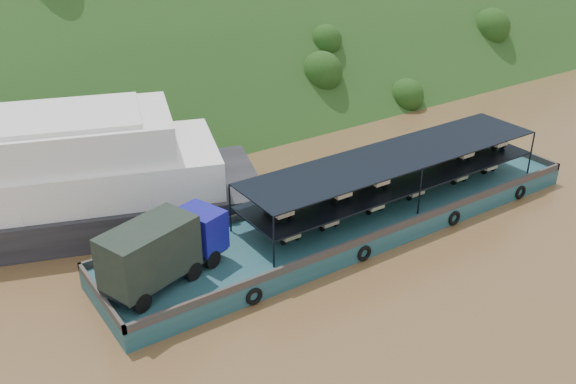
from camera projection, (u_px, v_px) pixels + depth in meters
ground at (339, 245)px, 41.55m from camera, size 160.00×160.00×0.00m
hillside at (129, 99)px, 68.17m from camera, size 140.00×39.60×39.60m
cargo_barge at (333, 220)px, 42.05m from camera, size 35.05×7.18×5.03m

